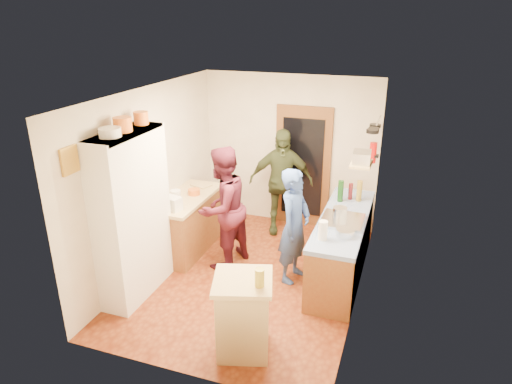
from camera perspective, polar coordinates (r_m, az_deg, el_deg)
The scene contains 44 objects.
floor at distance 6.64m, azimuth -0.74°, elevation -10.55°, with size 3.00×4.00×0.02m, color brown.
ceiling at distance 5.69m, azimuth -0.87°, elevation 12.36°, with size 3.00×4.00×0.02m, color silver.
wall_back at distance 7.86m, azimuth 4.23°, elevation 5.12°, with size 3.00×0.02×2.60m, color beige.
wall_front at distance 4.40m, azimuth -9.88°, elevation -9.14°, with size 3.00×0.02×2.60m, color beige.
wall_left at distance 6.68m, azimuth -13.07°, elevation 1.58°, with size 0.02×4.00×2.60m, color beige.
wall_right at distance 5.74m, azimuth 13.51°, elevation -1.81°, with size 0.02×4.00×2.60m, color beige.
door_frame at distance 7.84m, azimuth 5.86°, elevation 3.11°, with size 0.95×0.06×2.10m, color brown.
door_glass at distance 7.81m, azimuth 5.80°, elevation 3.03°, with size 0.70×0.02×1.70m, color black.
hutch_body at distance 6.03m, azimuth -15.16°, elevation -2.90°, with size 0.40×1.20×2.20m, color white.
hutch_top_shelf at distance 5.68m, azimuth -16.22°, elevation 7.06°, with size 0.40×1.14×0.04m, color white.
plate_stack at distance 5.47m, azimuth -17.80°, elevation 7.11°, with size 0.25×0.25×0.10m, color white.
orange_pot_a at distance 5.66m, azimuth -16.33°, elevation 8.11°, with size 0.22×0.22×0.17m, color orange.
orange_pot_b at distance 5.97m, azimuth -14.19°, elevation 8.95°, with size 0.18×0.18×0.16m, color orange.
left_counter_base at distance 7.23m, azimuth -8.53°, elevation -4.04°, with size 0.60×1.40×0.85m, color brown.
left_counter_top at distance 7.05m, azimuth -8.73°, elevation -0.74°, with size 0.64×1.44×0.05m, color tan.
toaster at distance 6.57m, azimuth -10.41°, elevation -1.40°, with size 0.25×0.17×0.19m, color white.
kettle at distance 6.85m, azimuth -10.01°, elevation -0.48°, with size 0.16×0.16×0.18m, color white.
orange_bowl at distance 7.08m, azimuth -7.75°, elevation 0.02°, with size 0.18×0.18×0.08m, color orange.
chopping_board at distance 7.43m, azimuth -6.87°, elevation 0.87°, with size 0.30×0.22×0.03m, color tan.
right_counter_base at distance 6.60m, azimuth 10.67°, elevation -6.86°, with size 0.60×2.20×0.84m, color brown.
right_counter_top at distance 6.40m, azimuth 10.95°, elevation -3.31°, with size 0.62×2.22×0.06m, color #1B46AF.
hob at distance 6.23m, azimuth 10.74°, elevation -3.50°, with size 0.55×0.58×0.04m, color silver.
pot_on_hob at distance 6.28m, azimuth 10.46°, elevation -2.45°, with size 0.19×0.19×0.13m, color silver.
bottle_a at distance 6.84m, azimuth 10.53°, elevation 0.13°, with size 0.08×0.08×0.32m, color #143F14.
bottle_b at distance 6.95m, azimuth 11.73°, elevation 0.07°, with size 0.06×0.06×0.25m, color #591419.
bottle_c at distance 6.91m, azimuth 12.79°, elevation 0.14°, with size 0.08×0.08×0.32m, color olive.
paper_towel at distance 5.68m, azimuth 8.37°, elevation -4.76°, with size 0.11×0.11×0.25m, color white.
mixing_bowl at distance 5.85m, azimuth 11.09°, elevation -5.02°, with size 0.24×0.24×0.09m, color silver.
island_base at distance 5.15m, azimuth -1.61°, elevation -15.35°, with size 0.55×0.55×0.86m, color tan.
island_top at distance 4.89m, azimuth -1.66°, elevation -11.09°, with size 0.62×0.62×0.05m, color tan.
cutting_board at distance 4.93m, azimuth -2.21°, elevation -10.66°, with size 0.35×0.28×0.02m, color white.
oil_jar at distance 4.71m, azimuth 0.44°, elevation -10.66°, with size 0.10×0.10×0.20m, color #AD9E2D.
pan_rail at distance 6.98m, azimuth 15.09°, elevation 8.68°, with size 0.02×0.02×0.65m, color silver.
pan_hang_a at distance 6.84m, azimuth 14.36°, elevation 7.37°, with size 0.18×0.18×0.05m, color black.
pan_hang_b at distance 7.04m, azimuth 14.51°, elevation 7.58°, with size 0.16×0.16×0.05m, color black.
pan_hang_c at distance 7.23m, azimuth 14.67°, elevation 8.01°, with size 0.17×0.17×0.05m, color black.
wall_shelf at distance 6.04m, azimuth 13.02°, elevation 3.45°, with size 0.26×0.42×0.03m, color tan.
radio at distance 6.01m, azimuth 13.09°, elevation 4.27°, with size 0.22×0.30×0.15m, color silver.
ext_bracket at distance 7.30m, azimuth 14.84°, elevation 4.36°, with size 0.06×0.10×0.04m, color black.
fire_extinguisher at distance 7.29m, azimuth 14.41°, elevation 4.79°, with size 0.11×0.11×0.32m, color red.
picture_frame at distance 5.26m, azimuth -22.29°, elevation 3.68°, with size 0.03×0.25×0.30m, color gold.
person_hob at distance 6.20m, azimuth 4.96°, elevation -4.39°, with size 0.59×0.39×1.63m, color #304D99.
person_left at distance 6.58m, azimuth -3.73°, elevation -1.92°, with size 0.88×0.68×1.81m, color #471524.
person_back at distance 7.57m, azimuth 3.24°, elevation 1.28°, with size 1.05×0.44×1.80m, color #303920.
Camera 1 is at (1.93, -5.28, 3.53)m, focal length 32.00 mm.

